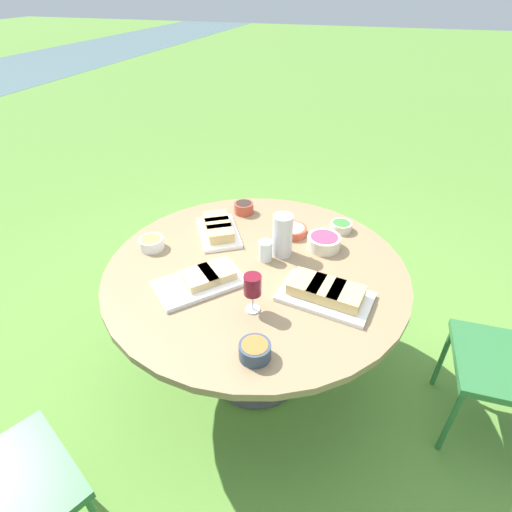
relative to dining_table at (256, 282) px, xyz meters
The scene contains 14 objects.
ground_plane 0.66m from the dining_table, ahead, with size 40.00×40.00×0.00m, color #5B8C38.
dining_table is the anchor object (origin of this frame).
water_pitcher 0.26m from the dining_table, 32.40° to the right, with size 0.10×0.10×0.21m.
wine_glass 0.37m from the dining_table, 165.03° to the right, with size 0.07×0.07×0.17m.
platter_bread_main 0.37m from the dining_table, 52.06° to the left, with size 0.38×0.34×0.07m.
platter_charcuterie 0.39m from the dining_table, 110.46° to the right, with size 0.28×0.41×0.07m.
platter_sandwich_side 0.29m from the dining_table, 136.26° to the left, with size 0.43×0.42×0.06m.
bowl_fries 0.56m from the dining_table, 90.88° to the left, with size 0.12×0.12×0.06m.
bowl_salad 0.57m from the dining_table, 36.76° to the right, with size 0.11×0.11×0.05m.
bowl_olives 0.54m from the dining_table, 25.18° to the left, with size 0.11×0.11×0.06m.
bowl_dip_red 0.40m from the dining_table, 47.39° to the right, with size 0.17×0.17×0.07m.
bowl_dip_cream 0.37m from the dining_table, 16.17° to the right, with size 0.15×0.15×0.04m.
bowl_roasted_veg 0.56m from the dining_table, 162.89° to the right, with size 0.12×0.12×0.06m.
cup_water_near 0.16m from the dining_table, 20.72° to the right, with size 0.06×0.06×0.10m.
Camera 1 is at (-1.43, -0.45, 1.87)m, focal length 28.00 mm.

